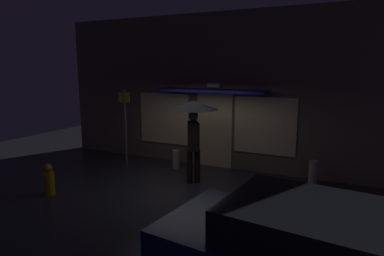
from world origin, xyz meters
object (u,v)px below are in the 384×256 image
sidewalk_bollard_2 (313,173)px  person_with_umbrella (193,116)px  fire_hydrant (49,181)px  sidewalk_bollard (176,159)px  street_sign_post (125,122)px

sidewalk_bollard_2 → person_with_umbrella: bearing=-158.4°
person_with_umbrella → fire_hydrant: size_ratio=2.85×
sidewalk_bollard → fire_hydrant: bearing=-117.4°
street_sign_post → sidewalk_bollard_2: bearing=6.0°
sidewalk_bollard_2 → sidewalk_bollard: bearing=-177.3°
person_with_umbrella → sidewalk_bollard: (-1.01, 0.93, -1.47)m
street_sign_post → fire_hydrant: bearing=-92.6°
sidewalk_bollard → street_sign_post: bearing=-166.0°
person_with_umbrella → sidewalk_bollard_2: 3.34m
street_sign_post → sidewalk_bollard_2: size_ratio=3.60×
person_with_umbrella → fire_hydrant: person_with_umbrella is taller
sidewalk_bollard_2 → fire_hydrant: (-5.47, -3.35, 0.02)m
sidewalk_bollard → sidewalk_bollard_2: (3.82, 0.18, 0.05)m
sidewalk_bollard_2 → street_sign_post: bearing=-174.0°
person_with_umbrella → sidewalk_bollard_2: (2.81, 1.11, -1.42)m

